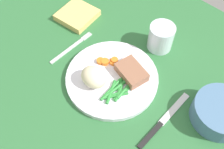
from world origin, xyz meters
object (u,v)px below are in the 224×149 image
object	(u,v)px
napkin	(77,15)
salad_bowl	(220,112)
dinner_plate	(112,78)
fork	(71,48)
water_glass	(161,39)
knife	(163,121)
meat_portion	(131,72)

from	to	relation	value
napkin	salad_bowl	bearing A→B (deg)	0.12
dinner_plate	fork	xyz separation A→B (cm)	(-17.26, -0.26, -0.60)
water_glass	napkin	xyz separation A→B (cm)	(-28.01, -9.01, -2.40)
water_glass	knife	bearing A→B (deg)	-49.94
meat_portion	napkin	world-z (taller)	meat_portion
dinner_plate	water_glass	bearing A→B (deg)	83.78
dinner_plate	fork	bearing A→B (deg)	-179.15
knife	dinner_plate	bearing A→B (deg)	178.93
fork	knife	xyz separation A→B (cm)	(35.77, -0.03, -0.00)
dinner_plate	water_glass	distance (cm)	19.53
water_glass	napkin	size ratio (longest dim) A/B	0.71
dinner_plate	napkin	bearing A→B (deg)	158.48
knife	napkin	size ratio (longest dim) A/B	1.77
water_glass	fork	bearing A→B (deg)	-134.80
fork	napkin	bearing A→B (deg)	127.35
meat_portion	knife	bearing A→B (deg)	-16.45
fork	water_glass	bearing A→B (deg)	43.00
fork	salad_bowl	bearing A→B (deg)	11.00
meat_portion	napkin	xyz separation A→B (cm)	(-29.45, 6.09, -1.89)
meat_portion	napkin	bearing A→B (deg)	168.33
meat_portion	dinner_plate	bearing A→B (deg)	-130.60
salad_bowl	napkin	bearing A→B (deg)	-179.88
fork	dinner_plate	bearing A→B (deg)	-1.35
meat_portion	water_glass	xyz separation A→B (cm)	(-1.45, 15.10, 0.52)
salad_bowl	napkin	distance (cm)	53.83
dinner_plate	knife	world-z (taller)	dinner_plate
dinner_plate	salad_bowl	world-z (taller)	salad_bowl
fork	salad_bowl	size ratio (longest dim) A/B	1.17
dinner_plate	water_glass	xyz separation A→B (cm)	(2.10, 19.23, 2.69)
fork	salad_bowl	xyz separation A→B (cm)	(45.14, 10.58, 2.99)
meat_portion	water_glass	size ratio (longest dim) A/B	1.06
meat_portion	knife	world-z (taller)	meat_portion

